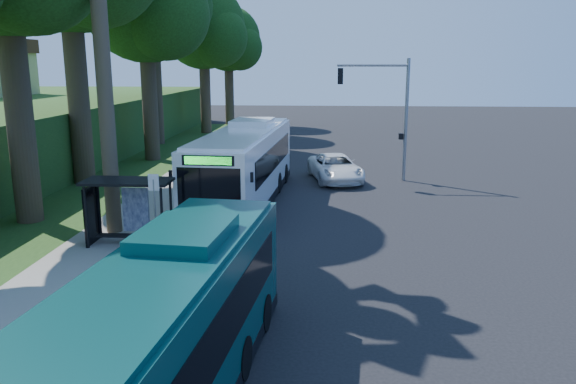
# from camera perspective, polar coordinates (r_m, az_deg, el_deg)

# --- Properties ---
(ground) EXTENTS (140.00, 140.00, 0.00)m
(ground) POSITION_cam_1_polar(r_m,az_deg,el_deg) (23.57, 3.21, -3.60)
(ground) COLOR black
(ground) RESTS_ON ground
(sidewalk) EXTENTS (4.50, 70.00, 0.12)m
(sidewalk) POSITION_cam_1_polar(r_m,az_deg,el_deg) (24.72, -13.99, -3.05)
(sidewalk) COLOR gray
(sidewalk) RESTS_ON ground
(red_curb) EXTENTS (0.25, 30.00, 0.13)m
(red_curb) POSITION_cam_1_polar(r_m,az_deg,el_deg) (20.42, -11.19, -6.28)
(red_curb) COLOR maroon
(red_curb) RESTS_ON ground
(grass_verge) EXTENTS (8.00, 70.00, 0.06)m
(grass_verge) POSITION_cam_1_polar(r_m,az_deg,el_deg) (31.31, -21.21, -0.26)
(grass_verge) COLOR #234719
(grass_verge) RESTS_ON ground
(bus_shelter) EXTENTS (3.20, 1.51, 2.55)m
(bus_shelter) POSITION_cam_1_polar(r_m,az_deg,el_deg) (21.66, -16.40, -0.66)
(bus_shelter) COLOR black
(bus_shelter) RESTS_ON ground
(stop_sign_pole) EXTENTS (0.35, 0.06, 3.17)m
(stop_sign_pole) POSITION_cam_1_polar(r_m,az_deg,el_deg) (19.03, -13.38, -1.46)
(stop_sign_pole) COLOR gray
(stop_sign_pole) RESTS_ON ground
(traffic_signal_pole) EXTENTS (4.10, 0.30, 7.00)m
(traffic_signal_pole) POSITION_cam_1_polar(r_m,az_deg,el_deg) (32.88, 10.19, 8.75)
(traffic_signal_pole) COLOR gray
(traffic_signal_pole) RESTS_ON ground
(tree_2) EXTENTS (8.82, 8.40, 15.12)m
(tree_2) POSITION_cam_1_polar(r_m,az_deg,el_deg) (40.61, -14.22, 17.88)
(tree_2) COLOR #382B1E
(tree_2) RESTS_ON ground
(tree_4) EXTENTS (8.40, 8.00, 14.14)m
(tree_4) POSITION_cam_1_polar(r_m,az_deg,el_deg) (55.89, -8.50, 15.88)
(tree_4) COLOR #382B1E
(tree_4) RESTS_ON ground
(tree_5) EXTENTS (7.35, 7.00, 12.86)m
(tree_5) POSITION_cam_1_polar(r_m,az_deg,el_deg) (63.52, -6.01, 14.89)
(tree_5) COLOR #382B1E
(tree_5) RESTS_ON ground
(white_bus) EXTENTS (3.62, 13.23, 3.90)m
(white_bus) POSITION_cam_1_polar(r_m,az_deg,el_deg) (27.50, -4.38, 2.84)
(white_bus) COLOR white
(white_bus) RESTS_ON ground
(teal_bus) EXTENTS (3.53, 11.68, 3.43)m
(teal_bus) POSITION_cam_1_polar(r_m,az_deg,el_deg) (10.82, -13.34, -15.08)
(teal_bus) COLOR #0B3D3B
(teal_bus) RESTS_ON ground
(pickup) EXTENTS (3.58, 5.86, 1.52)m
(pickup) POSITION_cam_1_polar(r_m,az_deg,el_deg) (32.92, 4.83, 2.48)
(pickup) COLOR white
(pickup) RESTS_ON ground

